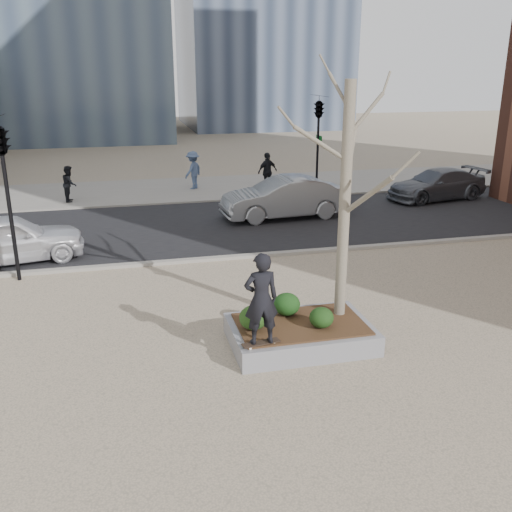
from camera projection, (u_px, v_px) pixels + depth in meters
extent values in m
plane|color=tan|center=(255.00, 349.00, 12.14)|extent=(120.00, 120.00, 0.00)
cube|color=black|center=(193.00, 227.00, 21.36)|extent=(60.00, 8.00, 0.02)
cube|color=gray|center=(174.00, 190.00, 27.82)|extent=(60.00, 6.00, 0.02)
cube|color=gray|center=(300.00, 334.00, 12.30)|extent=(3.00, 2.00, 0.45)
cube|color=#382314|center=(301.00, 324.00, 12.22)|extent=(2.70, 1.70, 0.04)
ellipsoid|color=#1B3D13|center=(253.00, 318.00, 11.87)|extent=(0.60, 0.60, 0.51)
ellipsoid|color=#133510|center=(287.00, 304.00, 12.55)|extent=(0.59, 0.59, 0.50)
ellipsoid|color=black|center=(321.00, 318.00, 11.96)|extent=(0.51, 0.51, 0.44)
imported|color=black|center=(261.00, 299.00, 10.99)|extent=(0.69, 0.46, 1.86)
imported|color=silver|center=(8.00, 239.00, 17.24)|extent=(4.67, 2.63, 1.50)
imported|color=gray|center=(284.00, 198.00, 22.38)|extent=(4.97, 2.01, 1.61)
imported|color=#4D5159|center=(437.00, 184.00, 25.57)|extent=(4.88, 2.58, 1.35)
imported|color=black|center=(70.00, 184.00, 25.12)|extent=(0.63, 0.80, 1.58)
imported|color=#465A7E|center=(193.00, 170.00, 27.69)|extent=(1.28, 1.34, 1.82)
imported|color=black|center=(267.00, 172.00, 27.33)|extent=(1.15, 0.78, 1.82)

